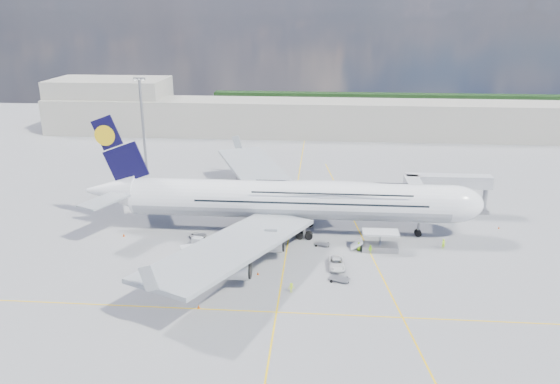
# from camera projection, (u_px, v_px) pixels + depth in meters

# --- Properties ---
(ground) EXTENTS (300.00, 300.00, 0.00)m
(ground) POSITION_uv_depth(u_px,v_px,m) (286.00, 254.00, 98.60)
(ground) COLOR gray
(ground) RESTS_ON ground
(taxi_line_main) EXTENTS (0.25, 220.00, 0.01)m
(taxi_line_main) POSITION_uv_depth(u_px,v_px,m) (286.00, 253.00, 98.60)
(taxi_line_main) COLOR yellow
(taxi_line_main) RESTS_ON ground
(taxi_line_cross) EXTENTS (120.00, 0.25, 0.01)m
(taxi_line_cross) POSITION_uv_depth(u_px,v_px,m) (276.00, 312.00, 79.74)
(taxi_line_cross) COLOR yellow
(taxi_line_cross) RESTS_ON ground
(taxi_line_diag) EXTENTS (14.16, 99.06, 0.01)m
(taxi_line_diag) POSITION_uv_depth(u_px,v_px,m) (361.00, 234.00, 106.96)
(taxi_line_diag) COLOR yellow
(taxi_line_diag) RESTS_ON ground
(airliner) EXTENTS (77.26, 79.15, 23.71)m
(airliner) POSITION_uv_depth(u_px,v_px,m) (291.00, 199.00, 105.78)
(airliner) COLOR white
(airliner) RESTS_ON ground
(jet_bridge) EXTENTS (18.80, 12.10, 8.50)m
(jet_bridge) POSITION_uv_depth(u_px,v_px,m) (435.00, 186.00, 113.85)
(jet_bridge) COLOR #B7B7BC
(jet_bridge) RESTS_ON ground
(cargo_loader) EXTENTS (8.53, 3.20, 3.67)m
(cargo_loader) POSITION_uv_depth(u_px,v_px,m) (379.00, 244.00, 99.64)
(cargo_loader) COLOR silver
(cargo_loader) RESTS_ON ground
(light_mast) EXTENTS (3.00, 0.70, 25.50)m
(light_mast) POSITION_uv_depth(u_px,v_px,m) (143.00, 126.00, 139.80)
(light_mast) COLOR gray
(light_mast) RESTS_ON ground
(terminal) EXTENTS (180.00, 16.00, 12.00)m
(terminal) POSITION_uv_depth(u_px,v_px,m) (306.00, 118.00, 186.24)
(terminal) COLOR #B2AD9E
(terminal) RESTS_ON ground
(hangar) EXTENTS (40.00, 22.00, 18.00)m
(hangar) POSITION_uv_depth(u_px,v_px,m) (111.00, 104.00, 195.31)
(hangar) COLOR #B2AD9E
(hangar) RESTS_ON ground
(tree_line) EXTENTS (160.00, 6.00, 8.00)m
(tree_line) POSITION_uv_depth(u_px,v_px,m) (406.00, 103.00, 226.28)
(tree_line) COLOR #193814
(tree_line) RESTS_ON ground
(dolly_row_a) EXTENTS (2.89, 1.99, 1.67)m
(dolly_row_a) POSITION_uv_depth(u_px,v_px,m) (198.00, 241.00, 101.45)
(dolly_row_a) COLOR gray
(dolly_row_a) RESTS_ON ground
(dolly_row_b) EXTENTS (3.79, 2.81, 2.15)m
(dolly_row_b) POSITION_uv_depth(u_px,v_px,m) (188.00, 251.00, 96.78)
(dolly_row_b) COLOR gray
(dolly_row_b) RESTS_ON ground
(dolly_row_c) EXTENTS (3.07, 2.24, 1.75)m
(dolly_row_c) POSITION_uv_depth(u_px,v_px,m) (219.00, 256.00, 95.62)
(dolly_row_c) COLOR gray
(dolly_row_c) RESTS_ON ground
(dolly_back) EXTENTS (3.47, 2.89, 0.45)m
(dolly_back) POSITION_uv_depth(u_px,v_px,m) (198.00, 236.00, 105.28)
(dolly_back) COLOR gray
(dolly_back) RESTS_ON ground
(dolly_nose_far) EXTENTS (3.66, 2.69, 0.48)m
(dolly_nose_far) POSITION_uv_depth(u_px,v_px,m) (339.00, 279.00, 88.63)
(dolly_nose_far) COLOR gray
(dolly_nose_far) RESTS_ON ground
(dolly_nose_near) EXTENTS (3.13, 2.36, 0.41)m
(dolly_nose_near) POSITION_uv_depth(u_px,v_px,m) (322.00, 244.00, 101.73)
(dolly_nose_near) COLOR gray
(dolly_nose_near) RESTS_ON ground
(baggage_tug) EXTENTS (3.18, 2.27, 1.81)m
(baggage_tug) POSITION_uv_depth(u_px,v_px,m) (205.00, 269.00, 90.91)
(baggage_tug) COLOR white
(baggage_tug) RESTS_ON ground
(catering_truck_inner) EXTENTS (6.45, 2.88, 3.75)m
(catering_truck_inner) POSITION_uv_depth(u_px,v_px,m) (254.00, 205.00, 117.41)
(catering_truck_inner) COLOR gray
(catering_truck_inner) RESTS_ON ground
(catering_truck_outer) EXTENTS (6.54, 3.35, 3.73)m
(catering_truck_outer) POSITION_uv_depth(u_px,v_px,m) (248.00, 174.00, 138.97)
(catering_truck_outer) COLOR gray
(catering_truck_outer) RESTS_ON ground
(service_van) EXTENTS (2.97, 5.85, 1.58)m
(service_van) POSITION_uv_depth(u_px,v_px,m) (336.00, 264.00, 93.01)
(service_van) COLOR silver
(service_van) RESTS_ON ground
(crew_nose) EXTENTS (0.84, 0.70, 1.96)m
(crew_nose) POSITION_uv_depth(u_px,v_px,m) (444.00, 244.00, 100.13)
(crew_nose) COLOR #BBFF1A
(crew_nose) RESTS_ON ground
(crew_loader) EXTENTS (0.98, 0.90, 1.63)m
(crew_loader) POSITION_uv_depth(u_px,v_px,m) (370.00, 249.00, 98.30)
(crew_loader) COLOR #A5FB1A
(crew_loader) RESTS_ON ground
(crew_wing) EXTENTS (0.65, 0.96, 1.51)m
(crew_wing) POSITION_uv_depth(u_px,v_px,m) (202.00, 257.00, 95.54)
(crew_wing) COLOR #E2FF1A
(crew_wing) RESTS_ON ground
(crew_van) EXTENTS (0.85, 0.96, 1.64)m
(crew_van) POSITION_uv_depth(u_px,v_px,m) (359.00, 246.00, 99.55)
(crew_van) COLOR #A9FF1A
(crew_van) RESTS_ON ground
(crew_tug) EXTENTS (1.17, 0.87, 1.61)m
(crew_tug) POSITION_uv_depth(u_px,v_px,m) (291.00, 288.00, 85.03)
(crew_tug) COLOR #B1DC17
(crew_tug) RESTS_ON ground
(cone_nose) EXTENTS (0.38, 0.38, 0.48)m
(cone_nose) POSITION_uv_depth(u_px,v_px,m) (499.00, 228.00, 109.50)
(cone_nose) COLOR #E04F0B
(cone_nose) RESTS_ON ground
(cone_wing_left_inner) EXTENTS (0.49, 0.49, 0.63)m
(cone_wing_left_inner) POSITION_uv_depth(u_px,v_px,m) (264.00, 213.00, 117.01)
(cone_wing_left_inner) COLOR #E04F0B
(cone_wing_left_inner) RESTS_ON ground
(cone_wing_left_outer) EXTENTS (0.44, 0.44, 0.56)m
(cone_wing_left_outer) POSITION_uv_depth(u_px,v_px,m) (260.00, 189.00, 132.55)
(cone_wing_left_outer) COLOR #E04F0B
(cone_wing_left_outer) RESTS_ON ground
(cone_wing_right_inner) EXTENTS (0.40, 0.40, 0.51)m
(cone_wing_right_inner) POSITION_uv_depth(u_px,v_px,m) (258.00, 273.00, 90.79)
(cone_wing_right_inner) COLOR #E04F0B
(cone_wing_right_inner) RESTS_ON ground
(cone_wing_right_outer) EXTENTS (0.43, 0.43, 0.55)m
(cone_wing_right_outer) POSITION_uv_depth(u_px,v_px,m) (199.00, 307.00, 80.72)
(cone_wing_right_outer) COLOR #E04F0B
(cone_wing_right_outer) RESTS_ON ground
(cone_tail) EXTENTS (0.46, 0.46, 0.58)m
(cone_tail) POSITION_uv_depth(u_px,v_px,m) (124.00, 235.00, 105.86)
(cone_tail) COLOR #E04F0B
(cone_tail) RESTS_ON ground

